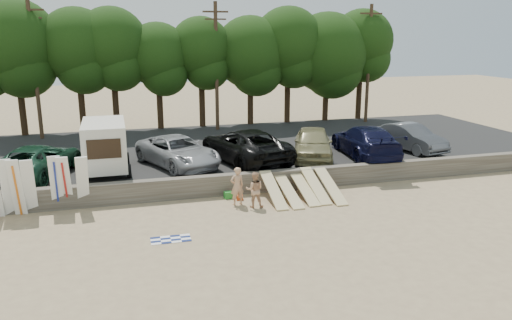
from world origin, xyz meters
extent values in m
plane|color=tan|center=(0.00, 0.00, 0.00)|extent=(120.00, 120.00, 0.00)
cube|color=#6B6356|center=(0.00, 3.00, 0.50)|extent=(44.00, 0.50, 1.00)
cube|color=#282828|center=(0.00, 10.50, 0.35)|extent=(44.00, 14.50, 0.70)
cylinder|color=#382616|center=(-11.29, 17.60, 2.81)|extent=(0.44, 0.44, 4.22)
sphere|color=#204213|center=(-11.29, 17.60, 6.94)|extent=(5.90, 5.90, 5.90)
cylinder|color=#382616|center=(-7.41, 17.60, 2.75)|extent=(0.44, 0.44, 4.10)
sphere|color=#204213|center=(-7.41, 17.60, 6.75)|extent=(5.17, 5.17, 5.17)
cylinder|color=#382616|center=(-5.10, 17.60, 2.79)|extent=(0.44, 0.44, 4.18)
sphere|color=#204213|center=(-5.10, 17.60, 6.87)|extent=(5.06, 5.06, 5.06)
cylinder|color=#382616|center=(-1.97, 17.60, 2.51)|extent=(0.44, 0.44, 3.63)
sphere|color=#204213|center=(-1.97, 17.60, 6.06)|extent=(4.61, 4.61, 4.61)
cylinder|color=#382616|center=(1.16, 17.60, 2.66)|extent=(0.44, 0.44, 3.93)
sphere|color=#204213|center=(1.16, 17.60, 6.50)|extent=(4.57, 4.57, 4.57)
cylinder|color=#382616|center=(4.92, 17.60, 2.55)|extent=(0.44, 0.44, 3.69)
sphere|color=#204213|center=(4.92, 17.60, 6.16)|extent=(5.44, 5.44, 5.44)
cylinder|color=#382616|center=(7.94, 17.60, 2.78)|extent=(0.44, 0.44, 4.16)
sphere|color=#204213|center=(7.94, 17.60, 6.85)|extent=(5.48, 5.48, 5.48)
cylinder|color=#382616|center=(11.19, 17.60, 2.51)|extent=(0.44, 0.44, 3.63)
sphere|color=#204213|center=(11.19, 17.60, 6.06)|extent=(6.30, 6.30, 6.30)
cylinder|color=#382616|center=(14.13, 17.60, 2.83)|extent=(0.44, 0.44, 4.26)
sphere|color=#204213|center=(14.13, 17.60, 6.99)|extent=(4.95, 4.95, 4.95)
cylinder|color=#473321|center=(-10.00, 16.00, 5.20)|extent=(0.26, 0.26, 9.00)
cube|color=#473321|center=(-10.00, 16.00, 9.00)|extent=(1.80, 0.12, 0.12)
cube|color=#473321|center=(-10.00, 16.00, 8.50)|extent=(1.50, 0.10, 0.10)
cylinder|color=#473321|center=(2.00, 16.00, 5.20)|extent=(0.26, 0.26, 9.00)
cube|color=#473321|center=(2.00, 16.00, 9.00)|extent=(1.80, 0.12, 0.12)
cube|color=#473321|center=(2.00, 16.00, 8.50)|extent=(1.50, 0.10, 0.10)
cylinder|color=#473321|center=(14.00, 16.00, 5.20)|extent=(0.26, 0.26, 9.00)
cube|color=#473321|center=(14.00, 16.00, 9.00)|extent=(1.80, 0.12, 0.12)
cube|color=#473321|center=(14.00, 16.00, 8.50)|extent=(1.50, 0.10, 0.10)
cube|color=beige|center=(-5.73, 6.03, 2.17)|extent=(2.06, 4.08, 2.24)
cube|color=black|center=(-5.72, 3.98, 2.38)|extent=(1.53, 0.05, 0.92)
cylinder|color=black|center=(-6.79, 4.71, 1.04)|extent=(0.21, 0.67, 0.67)
cylinder|color=black|center=(-4.66, 4.72, 1.04)|extent=(0.21, 0.67, 0.67)
cylinder|color=black|center=(-6.81, 7.35, 1.04)|extent=(0.21, 0.67, 0.67)
cylinder|color=black|center=(-4.67, 7.36, 1.04)|extent=(0.21, 0.67, 0.67)
imported|color=#143826|center=(-8.95, 6.37, 1.48)|extent=(4.35, 6.16, 1.56)
imported|color=#9B9BA0|center=(-2.06, 6.39, 1.48)|extent=(4.59, 6.17, 1.56)
imported|color=black|center=(1.61, 6.38, 1.60)|extent=(4.48, 7.00, 1.80)
imported|color=#888256|center=(5.43, 5.94, 1.57)|extent=(3.73, 5.51, 1.74)
imported|color=black|center=(8.54, 5.67, 1.58)|extent=(3.06, 6.29, 1.76)
imported|color=#4F5154|center=(11.82, 6.26, 1.49)|extent=(2.67, 5.02, 1.57)
cube|color=white|center=(-9.66, 2.56, 1.28)|extent=(0.55, 0.59, 2.56)
cube|color=white|center=(-9.29, 2.44, 1.28)|extent=(0.55, 0.65, 2.55)
cube|color=white|center=(-8.81, 2.49, 1.26)|extent=(0.56, 0.81, 2.52)
cube|color=white|center=(-7.76, 2.64, 1.28)|extent=(0.54, 0.62, 2.56)
cube|color=white|center=(-7.40, 2.63, 1.26)|extent=(0.55, 0.80, 2.52)
cube|color=white|center=(-6.68, 2.56, 1.25)|extent=(0.59, 0.90, 2.49)
cube|color=#D7C187|center=(1.70, 1.46, 0.54)|extent=(0.56, 2.85, 1.08)
cube|color=#D7C187|center=(2.44, 1.42, 0.42)|extent=(0.56, 2.92, 0.84)
cube|color=#D7C187|center=(3.26, 1.57, 0.46)|extent=(0.56, 2.90, 0.91)
cube|color=#D7C187|center=(3.84, 1.59, 0.54)|extent=(0.56, 2.85, 1.08)
cube|color=#D7C187|center=(4.49, 1.31, 0.53)|extent=(0.56, 2.85, 1.07)
imported|color=tan|center=(-0.04, 1.40, 0.88)|extent=(0.70, 0.51, 1.76)
imported|color=tan|center=(0.64, 0.89, 0.81)|extent=(0.92, 0.80, 1.62)
cube|color=#27902E|center=(-0.23, 2.40, 0.16)|extent=(0.41, 0.34, 0.32)
cube|color=#CD4718|center=(0.23, 2.04, 0.11)|extent=(0.35, 0.31, 0.22)
plane|color=white|center=(-3.38, -1.75, 0.01)|extent=(1.52, 1.52, 0.00)
camera|label=1|loc=(-5.00, -19.48, 7.57)|focal=35.00mm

